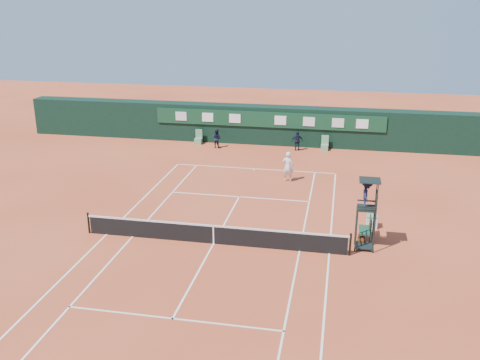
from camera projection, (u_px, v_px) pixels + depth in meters
name	position (u px, v px, depth m)	size (l,w,h in m)	color
ground	(214.00, 244.00, 25.62)	(90.00, 90.00, 0.00)	#C7512F
court_lines	(214.00, 244.00, 25.62)	(11.05, 23.85, 0.01)	silver
tennis_net	(213.00, 234.00, 25.45)	(12.90, 0.10, 1.10)	black
back_wall	(269.00, 125.00, 42.50)	(40.00, 1.65, 3.00)	black
linesman_chair_left	(198.00, 140.00, 42.72)	(0.55, 0.50, 1.15)	#5F9168
linesman_chair_right	(325.00, 146.00, 40.92)	(0.55, 0.50, 1.15)	#5F916B
umpire_chair	(367.00, 200.00, 24.33)	(0.96, 0.95, 3.42)	black
player_bench	(367.00, 228.00, 25.93)	(0.56, 1.20, 1.10)	#193E2A
tennis_bag	(361.00, 240.00, 25.66)	(0.33, 0.75, 0.28)	black
cooler	(372.00, 221.00, 27.35)	(0.57, 0.57, 0.65)	silver
tennis_ball	(242.00, 173.00, 35.68)	(0.07, 0.07, 0.07)	#CDD932
player	(288.00, 166.00, 33.93)	(0.71, 0.47, 1.95)	white
ball_kid_left	(217.00, 138.00, 41.49)	(0.72, 0.56, 1.48)	black
ball_kid_right	(297.00, 141.00, 40.71)	(0.89, 0.37, 1.51)	black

